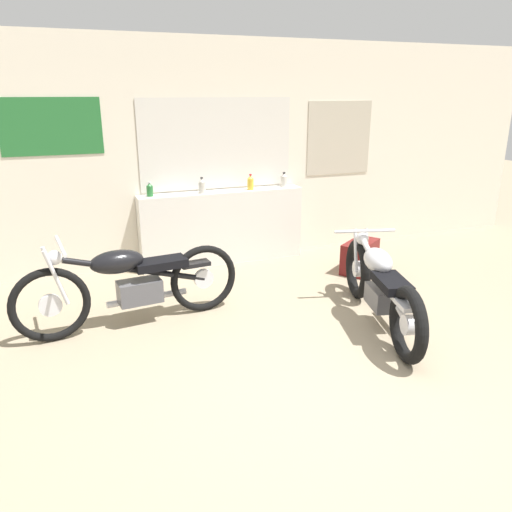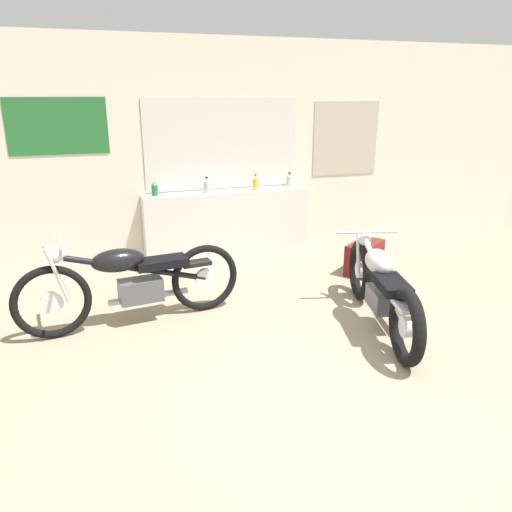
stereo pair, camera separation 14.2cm
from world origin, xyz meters
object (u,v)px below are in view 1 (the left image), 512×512
Objects in this scene: bottle_left_center at (202,186)px; bottle_center at (251,183)px; motorcycle_black at (132,282)px; bottle_leftmost at (150,190)px; hard_case_darkred at (360,256)px; motorcycle_silver at (380,286)px; bottle_right_center at (284,180)px.

bottle_left_center is 0.65m from bottle_center.
bottle_left_center is 0.09× the size of motorcycle_black.
hard_case_darkred is (2.40, -0.97, -0.83)m from bottle_leftmost.
motorcycle_silver is 1.53m from hard_case_darkred.
motorcycle_silver is 0.92× the size of motorcycle_black.
bottle_right_center reaches higher than hard_case_darkred.
bottle_leftmost is 0.87× the size of bottle_center.
hard_case_darkred is (1.12, -0.93, -0.85)m from bottle_center.
bottle_center is at bearing 39.85° from motorcycle_black.
hard_case_darkred is at bearing -39.84° from bottle_center.
motorcycle_black is (-1.10, -1.46, -0.60)m from bottle_left_center.
motorcycle_black is (-0.46, -1.50, -0.59)m from bottle_leftmost.
bottle_leftmost is 1.67m from motorcycle_black.
motorcycle_silver is (-0.04, -2.37, -0.64)m from bottle_right_center.
bottle_left_center is 0.32× the size of hard_case_darkred.
motorcycle_black is at bearing -107.09° from bottle_leftmost.
bottle_right_center reaches higher than bottle_leftmost.
bottle_left_center is 2.16m from hard_case_darkred.
bottle_right_center is 0.09× the size of motorcycle_silver.
bottle_right_center is 2.78m from motorcycle_black.
motorcycle_silver is at bearing -64.19° from bottle_left_center.
bottle_leftmost reaches higher than motorcycle_black.
bottle_leftmost is at bearing -179.16° from bottle_right_center.
hard_case_darkred is at bearing 64.61° from motorcycle_silver.
bottle_leftmost is 0.88× the size of bottle_left_center.
bottle_left_center is 1.92m from motorcycle_black.
bottle_center reaches higher than bottle_left_center.
hard_case_darkred is at bearing 10.44° from motorcycle_black.
bottle_leftmost is 2.99m from motorcycle_silver.
bottle_center reaches higher than bottle_leftmost.
bottle_leftmost is 1.29m from bottle_center.
bottle_center reaches higher than motorcycle_black.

